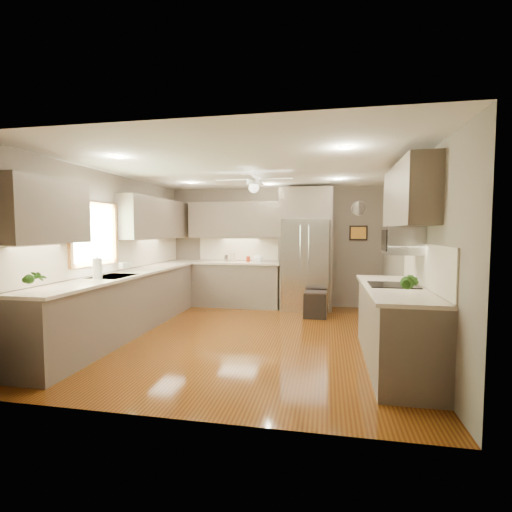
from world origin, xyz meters
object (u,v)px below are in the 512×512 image
(microwave, at_px, (402,240))
(paper_towel, at_px, (97,269))
(bowl, at_px, (258,261))
(canister_b, at_px, (226,258))
(canister_d, at_px, (248,259))
(potted_plant_left, at_px, (32,278))
(potted_plant_right, at_px, (410,283))
(soap_bottle, at_px, (125,265))
(canister_c, at_px, (232,257))
(stool, at_px, (315,304))
(refrigerator, at_px, (306,251))

(microwave, distance_m, paper_towel, 4.01)
(bowl, bearing_deg, canister_b, -178.26)
(canister_d, xyz_separation_m, bowl, (0.20, 0.05, -0.03))
(potted_plant_left, relative_size, potted_plant_right, 1.08)
(soap_bottle, bearing_deg, microwave, -8.42)
(canister_c, distance_m, potted_plant_left, 4.39)
(potted_plant_left, relative_size, paper_towel, 1.07)
(paper_towel, bearing_deg, canister_b, 72.27)
(potted_plant_left, bearing_deg, microwave, 20.15)
(canister_b, relative_size, paper_towel, 0.49)
(canister_d, relative_size, potted_plant_right, 0.41)
(microwave, bearing_deg, potted_plant_right, -95.79)
(potted_plant_right, distance_m, microwave, 1.07)
(canister_b, bearing_deg, soap_bottle, -116.80)
(canister_c, xyz_separation_m, bowl, (0.56, -0.02, -0.06))
(canister_d, xyz_separation_m, potted_plant_left, (-1.44, -4.18, 0.10))
(soap_bottle, relative_size, stool, 0.43)
(canister_c, relative_size, stool, 0.42)
(stool, bearing_deg, canister_d, 153.48)
(canister_c, xyz_separation_m, refrigerator, (1.55, -0.09, 0.16))
(soap_bottle, relative_size, potted_plant_right, 0.68)
(canister_b, relative_size, soap_bottle, 0.74)
(canister_b, relative_size, canister_d, 1.22)
(canister_b, xyz_separation_m, stool, (1.90, -0.74, -0.77))
(bowl, xyz_separation_m, paper_towel, (-1.66, -3.07, 0.11))
(canister_b, relative_size, potted_plant_right, 0.50)
(canister_d, height_order, stool, canister_d)
(canister_b, distance_m, bowl, 0.69)
(canister_c, bearing_deg, canister_b, -163.68)
(canister_b, xyz_separation_m, soap_bottle, (-1.09, -2.16, 0.03))
(refrigerator, bearing_deg, canister_b, 178.16)
(canister_c, bearing_deg, bowl, -1.75)
(potted_plant_left, xyz_separation_m, stool, (2.85, 3.48, -0.87))
(potted_plant_right, bearing_deg, stool, 108.38)
(soap_bottle, relative_size, microwave, 0.37)
(refrigerator, bearing_deg, paper_towel, -131.55)
(canister_c, relative_size, potted_plant_right, 0.66)
(canister_b, xyz_separation_m, refrigerator, (1.68, -0.05, 0.18))
(canister_b, relative_size, bowl, 0.67)
(canister_c, bearing_deg, soap_bottle, -119.05)
(refrigerator, distance_m, microwave, 3.03)
(soap_bottle, distance_m, microwave, 4.16)
(canister_b, height_order, canister_d, canister_b)
(soap_bottle, distance_m, potted_plant_left, 2.06)
(potted_plant_right, bearing_deg, canister_d, 123.00)
(canister_d, bearing_deg, canister_b, 176.38)
(canister_d, xyz_separation_m, paper_towel, (-1.46, -3.02, 0.08))
(potted_plant_left, xyz_separation_m, refrigerator, (2.63, 4.16, 0.08))
(soap_bottle, bearing_deg, potted_plant_left, -86.23)
(canister_c, distance_m, refrigerator, 1.56)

